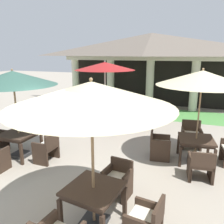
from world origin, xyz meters
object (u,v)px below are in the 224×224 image
(patio_chair_far_back_east, at_px, (146,223))
(patio_chair_mid_right_south, at_px, (201,165))
(patio_chair_near_foreground_east, at_px, (47,148))
(patio_chair_mid_right_north, at_px, (191,135))
(patio_chair_far_back_north, at_px, (118,179))
(patio_chair_mid_left_east, at_px, (129,117))
(patio_umbrella_mid_right, at_px, (202,78))
(patio_chair_mid_left_west, at_px, (83,114))
(terracotta_urn, at_px, (96,112))
(patio_umbrella_near_foreground, at_px, (13,79))
(patio_table_far_back, at_px, (94,192))
(patio_chair_mid_left_south, at_px, (99,122))
(patio_umbrella_far_back, at_px, (91,95))
(patio_table_near_foreground, at_px, (19,136))
(patio_chair_mid_right_west, at_px, (159,145))
(patio_table_mid_left, at_px, (105,110))
(patio_table_mid_right, at_px, (196,141))
(patio_umbrella_mid_left, at_px, (105,67))
(patio_chair_mid_left_north, at_px, (110,109))

(patio_chair_far_back_east, bearing_deg, patio_chair_mid_right_south, -12.19)
(patio_chair_far_back_east, bearing_deg, patio_chair_near_foreground_east, 66.86)
(patio_chair_mid_right_north, height_order, patio_chair_far_back_north, patio_chair_mid_right_north)
(patio_chair_mid_left_east, height_order, patio_umbrella_mid_right, patio_umbrella_mid_right)
(patio_chair_mid_left_west, distance_m, terracotta_urn, 1.36)
(patio_chair_mid_left_east, bearing_deg, terracotta_urn, 54.09)
(patio_umbrella_near_foreground, relative_size, patio_table_far_back, 2.58)
(patio_umbrella_mid_right, xyz_separation_m, patio_chair_far_back_north, (-1.56, -2.33, -2.02))
(patio_chair_mid_right_south, height_order, patio_chair_far_back_north, patio_chair_mid_right_south)
(patio_chair_near_foreground_east, xyz_separation_m, patio_chair_mid_right_south, (4.15, 0.49, -0.03))
(patio_chair_mid_right_south, distance_m, patio_chair_far_back_east, 2.56)
(patio_chair_mid_left_south, height_order, patio_umbrella_far_back, patio_umbrella_far_back)
(patio_umbrella_near_foreground, height_order, patio_umbrella_far_back, patio_umbrella_far_back)
(patio_chair_far_back_north, bearing_deg, patio_chair_far_back_east, 135.02)
(patio_table_near_foreground, bearing_deg, patio_umbrella_mid_right, 16.82)
(patio_table_far_back, height_order, patio_chair_far_back_north, patio_chair_far_back_north)
(patio_chair_mid_right_west, bearing_deg, patio_chair_mid_right_north, 135.08)
(patio_table_near_foreground, xyz_separation_m, patio_chair_mid_right_south, (5.13, 0.49, -0.26))
(patio_table_mid_left, relative_size, patio_umbrella_mid_right, 0.44)
(patio_chair_near_foreground_east, xyz_separation_m, terracotta_urn, (-0.74, 5.08, -0.22))
(patio_table_mid_right, distance_m, patio_umbrella_mid_right, 1.79)
(patio_chair_near_foreground_east, height_order, patio_chair_mid_left_west, patio_chair_mid_left_west)
(patio_chair_far_back_east, bearing_deg, patio_umbrella_far_back, 90.00)
(patio_umbrella_near_foreground, distance_m, patio_table_far_back, 4.13)
(patio_chair_mid_left_south, xyz_separation_m, patio_chair_mid_right_north, (3.48, -0.36, 0.03))
(patio_chair_far_back_north, bearing_deg, patio_table_near_foreground, -6.43)
(patio_umbrella_mid_left, distance_m, patio_chair_mid_right_south, 5.63)
(patio_umbrella_far_back, bearing_deg, patio_chair_far_back_east, -7.12)
(patio_table_near_foreground, height_order, patio_chair_near_foreground_east, patio_chair_near_foreground_east)
(patio_chair_mid_left_south, relative_size, patio_umbrella_far_back, 0.31)
(patio_table_near_foreground, height_order, patio_umbrella_mid_left, patio_umbrella_mid_left)
(patio_table_mid_left, bearing_deg, patio_table_mid_right, -32.43)
(patio_umbrella_near_foreground, bearing_deg, patio_table_near_foreground, 123.69)
(patio_umbrella_mid_left, xyz_separation_m, patio_chair_mid_left_west, (-1.03, -0.17, -2.10))
(patio_chair_mid_left_south, distance_m, patio_chair_mid_right_north, 3.49)
(patio_umbrella_near_foreground, relative_size, patio_chair_far_back_north, 3.34)
(patio_chair_mid_left_north, distance_m, patio_umbrella_mid_right, 5.62)
(patio_chair_mid_left_west, xyz_separation_m, patio_chair_mid_right_south, (4.97, -3.25, -0.03))
(patio_table_mid_left, bearing_deg, patio_umbrella_mid_left, 116.57)
(patio_table_mid_left, bearing_deg, patio_chair_far_back_east, -62.12)
(patio_umbrella_mid_right, bearing_deg, patio_umbrella_near_foreground, -163.18)
(patio_chair_near_foreground_east, relative_size, patio_chair_mid_left_north, 0.97)
(patio_chair_mid_right_west, height_order, patio_umbrella_far_back, patio_umbrella_far_back)
(patio_chair_mid_left_west, bearing_deg, patio_chair_far_back_east, 26.65)
(patio_chair_mid_left_south, xyz_separation_m, patio_chair_mid_left_east, (0.86, 1.20, -0.01))
(patio_table_mid_right, height_order, patio_table_far_back, patio_table_far_back)
(patio_chair_mid_left_north, xyz_separation_m, patio_umbrella_mid_right, (3.96, -3.45, 1.99))
(patio_table_near_foreground, distance_m, patio_table_mid_left, 4.09)
(patio_chair_mid_right_north, bearing_deg, patio_table_mid_left, -29.09)
(patio_chair_mid_left_north, height_order, terracotta_urn, patio_chair_mid_left_north)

